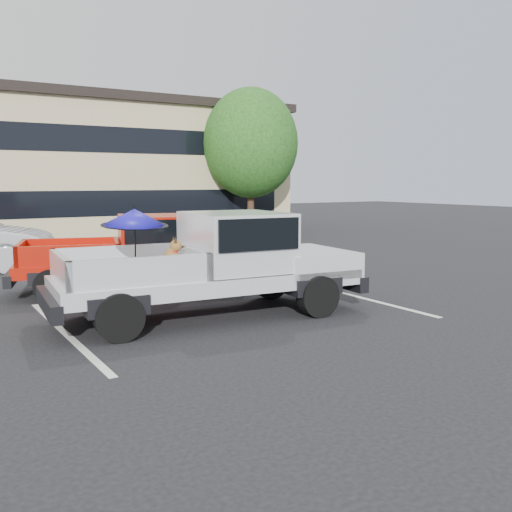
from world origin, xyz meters
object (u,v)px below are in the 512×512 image
object	(u,v)px
tree_back	(131,146)
silver_pickup	(225,258)
red_pickup	(147,249)
tree_right	(251,143)

from	to	relation	value
tree_back	silver_pickup	world-z (taller)	tree_back
silver_pickup	red_pickup	world-z (taller)	silver_pickup
tree_back	red_pickup	xyz separation A→B (m)	(-6.51, -19.20, -3.49)
tree_right	silver_pickup	distance (m)	17.21
silver_pickup	red_pickup	distance (m)	3.04
tree_right	silver_pickup	world-z (taller)	tree_right
tree_back	silver_pickup	bearing A→B (deg)	-105.51
tree_right	silver_pickup	bearing A→B (deg)	-122.81
tree_back	silver_pickup	xyz separation A→B (m)	(-6.17, -22.22, -3.36)
red_pickup	tree_right	bearing A→B (deg)	65.49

